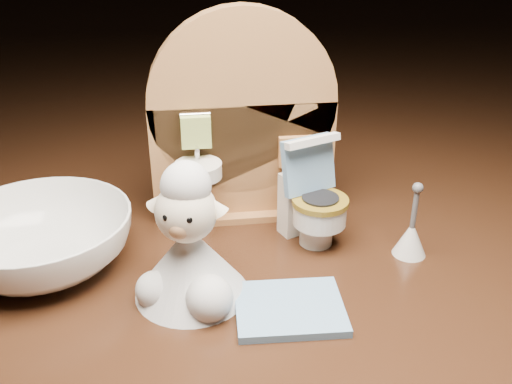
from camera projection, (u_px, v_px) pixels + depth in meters
backdrop_panel at (242, 131)px, 0.40m from camera, size 0.13×0.05×0.15m
toy_toilet at (312, 203)px, 0.38m from camera, size 0.04×0.05×0.07m
bath_mat at (290, 308)px, 0.32m from camera, size 0.06×0.05×0.00m
toilet_brush at (411, 236)px, 0.37m from camera, size 0.02×0.02×0.05m
plush_lamb at (189, 252)px, 0.32m from camera, size 0.07×0.07×0.09m
ceramic_bowl at (41, 241)px, 0.36m from camera, size 0.11×0.11×0.04m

